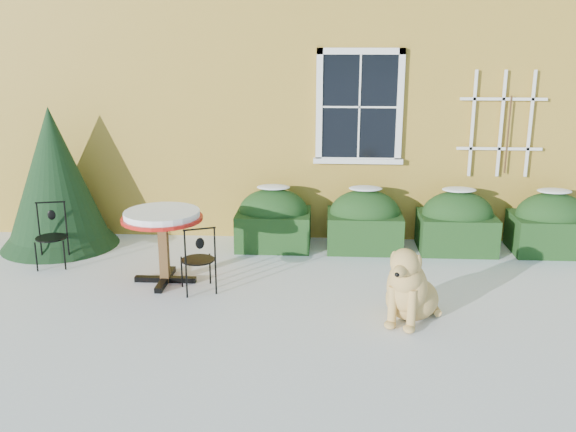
# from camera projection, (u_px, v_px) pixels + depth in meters

# --- Properties ---
(ground) EXTENTS (80.00, 80.00, 0.00)m
(ground) POSITION_uv_depth(u_px,v_px,m) (282.00, 322.00, 6.85)
(ground) COLOR white
(ground) RESTS_ON ground
(house) EXTENTS (12.40, 8.40, 6.40)m
(house) POSITION_uv_depth(u_px,v_px,m) (306.00, 22.00, 12.70)
(house) COLOR gold
(house) RESTS_ON ground
(hedge_row) EXTENTS (4.95, 0.80, 0.91)m
(hedge_row) POSITION_uv_depth(u_px,v_px,m) (410.00, 222.00, 9.09)
(hedge_row) COLOR black
(hedge_row) RESTS_ON ground
(evergreen_shrub) EXTENTS (1.66, 1.66, 2.01)m
(evergreen_shrub) POSITION_uv_depth(u_px,v_px,m) (56.00, 191.00, 9.15)
(evergreen_shrub) COLOR black
(evergreen_shrub) RESTS_ON ground
(bistro_table) EXTENTS (0.98, 0.98, 0.91)m
(bistro_table) POSITION_uv_depth(u_px,v_px,m) (162.00, 223.00, 7.77)
(bistro_table) COLOR black
(bistro_table) RESTS_ON ground
(patio_chair_near) EXTENTS (0.48, 0.48, 0.83)m
(patio_chair_near) POSITION_uv_depth(u_px,v_px,m) (198.00, 259.00, 7.56)
(patio_chair_near) COLOR black
(patio_chair_near) RESTS_ON ground
(patio_chair_far) EXTENTS (0.45, 0.45, 0.84)m
(patio_chair_far) POSITION_uv_depth(u_px,v_px,m) (51.00, 235.00, 8.45)
(patio_chair_far) COLOR black
(patio_chair_far) RESTS_ON ground
(dog) EXTENTS (0.77, 0.96, 0.89)m
(dog) POSITION_uv_depth(u_px,v_px,m) (409.00, 290.00, 6.79)
(dog) COLOR #DDB163
(dog) RESTS_ON ground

